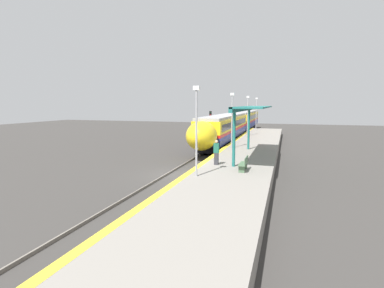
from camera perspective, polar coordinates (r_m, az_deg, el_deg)
The scene contains 13 objects.
ground_plane at distance 21.69m, azimuth -2.75°, elevation -5.94°, with size 120.00×120.00×0.00m, color #383533.
rail_left at distance 21.93m, azimuth -4.53°, elevation -5.60°, with size 0.08×90.00×0.15m, color slate.
rail_right at distance 21.44m, azimuth -0.94°, elevation -5.89°, with size 0.08×90.00×0.15m, color slate.
train at distance 45.48m, azimuth 8.24°, elevation 3.86°, with size 2.91×41.13×3.72m.
platform_right at distance 20.55m, azimuth 8.19°, elevation -5.40°, with size 5.02×64.00×0.97m.
platform_bench at distance 18.86m, azimuth 9.93°, elevation -3.65°, with size 0.44×1.57×0.89m.
person_waiting at distance 20.42m, azimuth 4.67°, elevation -1.52°, with size 0.36×0.22×1.70m.
railway_signal at distance 39.51m, azimuth 3.51°, elevation 3.96°, with size 0.28×0.28×4.15m.
lamppost_near at distance 16.88m, azimuth 0.85°, elevation 3.64°, with size 0.36×0.20×5.13m.
lamppost_mid at distance 28.08m, azimuth 7.64°, elevation 5.18°, with size 0.36×0.20×5.13m.
lamppost_far at distance 39.45m, azimuth 10.55°, elevation 5.82°, with size 0.36×0.20×5.13m.
lamppost_farthest at distance 50.88m, azimuth 12.15°, elevation 6.17°, with size 0.36×0.20×5.13m.
station_canopy at distance 23.59m, azimuth 11.09°, elevation 6.41°, with size 2.02×10.99×3.94m.
Camera 1 is at (7.33, -19.76, 5.10)m, focal length 28.00 mm.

